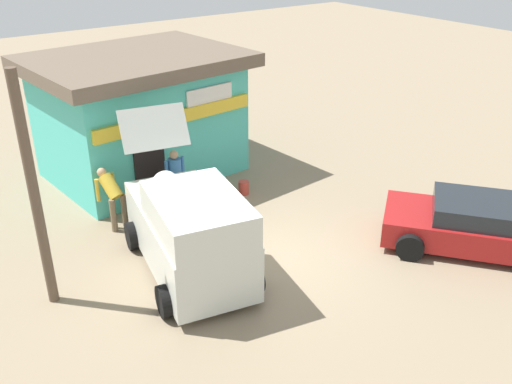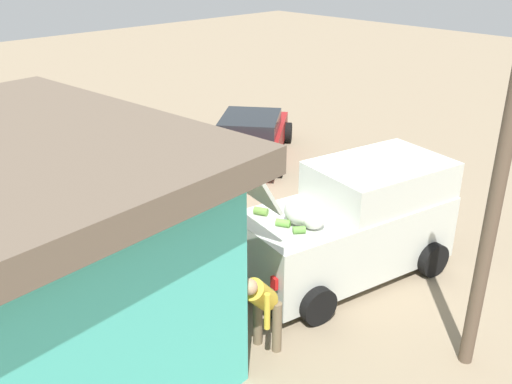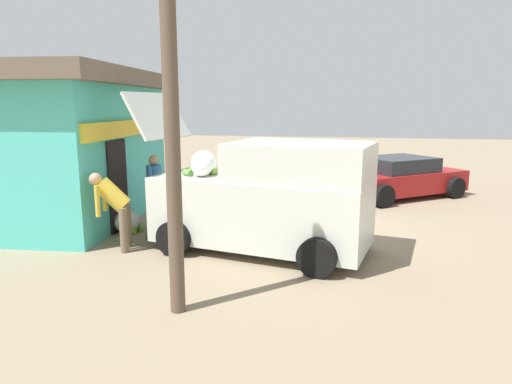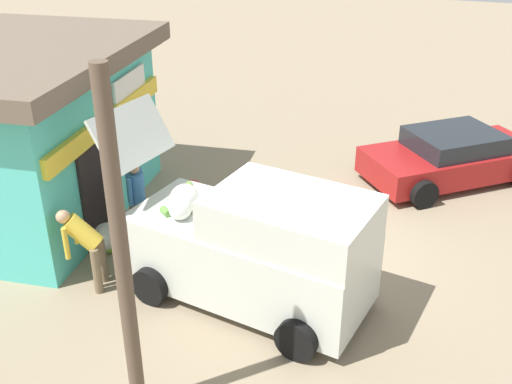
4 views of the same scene
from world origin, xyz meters
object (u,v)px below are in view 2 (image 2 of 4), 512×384
Objects in this scene: delivery_van at (352,222)px; vendor_standing at (192,256)px; unloaded_banana_pile at (191,317)px; paint_bucket at (147,248)px; storefront_bar at (15,261)px; parked_sedan at (250,137)px; customer_bending at (261,304)px.

delivery_van is 3.05m from vendor_standing.
vendor_standing is 1.84× the size of unloaded_banana_pile.
storefront_bar is at bearing 117.68° from paint_bucket.
parked_sedan is 2.63× the size of vendor_standing.
customer_bending is at bearing 137.79° from parked_sedan.
customer_bending is at bearing -128.31° from storefront_bar.
paint_bucket is (1.57, -3.00, -1.64)m from storefront_bar.
paint_bucket is at bearing 38.91° from delivery_van.
storefront_bar reaches higher than vendor_standing.
parked_sedan is 7.44m from vendor_standing.
delivery_van is 3.18× the size of customer_bending.
vendor_standing is (1.17, 2.81, -0.08)m from delivery_van.
parked_sedan is at bearing -62.78° from storefront_bar.
vendor_standing is 4.34× the size of paint_bucket.
delivery_van is at bearing -101.56° from unloaded_banana_pile.
customer_bending reaches higher than paint_bucket.
customer_bending is 3.74m from paint_bucket.
delivery_van is at bearing -112.62° from vendor_standing.
unloaded_banana_pile is (1.21, 0.40, -0.70)m from customer_bending.
vendor_standing is at bearing 170.95° from paint_bucket.
vendor_standing is (-4.70, 5.75, 0.38)m from parked_sedan.
customer_bending is 1.45m from unloaded_banana_pile.
storefront_bar reaches higher than unloaded_banana_pile.
customer_bending is at bearing 174.14° from paint_bucket.
vendor_standing reaches higher than unloaded_banana_pile.
storefront_bar is 16.01× the size of paint_bucket.
paint_bucket is (3.65, -0.37, -0.73)m from customer_bending.
delivery_van is 1.10× the size of parked_sedan.
customer_bending is (-6.42, 5.82, 0.34)m from parked_sedan.
unloaded_banana_pile is at bearing -111.14° from storefront_bar.
vendor_standing is (-0.36, -2.69, -0.87)m from storefront_bar.
unloaded_banana_pile is 2.55m from paint_bucket.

